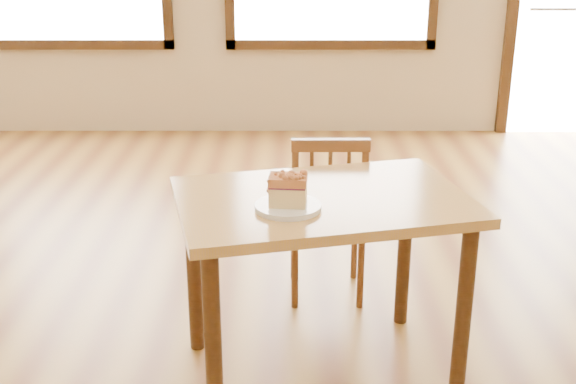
# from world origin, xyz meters

# --- Properties ---
(cafe_table_main) EXTENTS (1.20, 0.94, 0.75)m
(cafe_table_main) POSITION_xyz_m (0.07, 0.34, 0.64)
(cafe_table_main) COLOR #AE7F43
(cafe_table_main) RESTS_ON ground
(cafe_chair_main) EXTENTS (0.38, 0.38, 0.84)m
(cafe_chair_main) POSITION_xyz_m (0.13, 0.97, 0.42)
(cafe_chair_main) COLOR brown
(cafe_chair_main) RESTS_ON ground
(plate) EXTENTS (0.24, 0.24, 0.02)m
(plate) POSITION_xyz_m (-0.06, 0.21, 0.76)
(plate) COLOR white
(plate) RESTS_ON cafe_table_main
(cake_slice) EXTENTS (0.15, 0.11, 0.12)m
(cake_slice) POSITION_xyz_m (-0.06, 0.21, 0.83)
(cake_slice) COLOR #E6C982
(cake_slice) RESTS_ON plate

